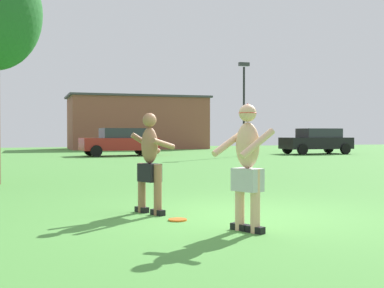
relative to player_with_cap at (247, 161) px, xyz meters
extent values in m
plane|color=#4C8E3D|center=(0.48, 1.28, -0.95)|extent=(80.00, 80.00, 0.00)
cube|color=black|center=(0.06, -0.12, -0.90)|extent=(0.21, 0.28, 0.09)
cylinder|color=#E0AD89|center=(0.06, -0.12, -0.52)|extent=(0.13, 0.13, 0.85)
cube|color=black|center=(-0.05, 0.13, -0.90)|extent=(0.21, 0.28, 0.09)
cylinder|color=#E0AD89|center=(-0.05, 0.13, -0.52)|extent=(0.13, 0.13, 0.85)
cube|color=#B7B7BC|center=(0.01, 0.00, -0.25)|extent=(0.39, 0.46, 0.31)
ellipsoid|color=#E0AD89|center=(0.01, 0.00, 0.21)|extent=(0.36, 0.43, 0.62)
cylinder|color=#E0AD89|center=(0.02, -0.26, 0.24)|extent=(0.54, 0.19, 0.40)
cylinder|color=#E0AD89|center=(-0.19, 0.18, 0.24)|extent=(0.55, 0.24, 0.37)
sphere|color=#E0AD89|center=(0.01, 0.00, 0.64)|extent=(0.24, 0.24, 0.24)
cone|color=red|center=(0.01, 0.00, 0.71)|extent=(0.33, 0.33, 0.13)
cube|color=black|center=(-0.99, 2.08, -0.90)|extent=(0.21, 0.28, 0.09)
cylinder|color=#936647|center=(-0.99, 2.08, -0.54)|extent=(0.13, 0.13, 0.82)
cube|color=black|center=(-0.81, 1.70, -0.90)|extent=(0.21, 0.28, 0.09)
cylinder|color=#936647|center=(-0.81, 1.70, -0.54)|extent=(0.13, 0.13, 0.82)
cube|color=black|center=(-0.90, 1.89, -0.28)|extent=(0.37, 0.43, 0.30)
ellipsoid|color=#936647|center=(-0.90, 1.89, 0.17)|extent=(0.34, 0.40, 0.60)
cylinder|color=#936647|center=(-0.91, 2.14, 0.20)|extent=(0.54, 0.19, 0.37)
cylinder|color=#936647|center=(-0.71, 1.73, 0.20)|extent=(0.50, 0.44, 0.20)
sphere|color=#936647|center=(-0.90, 1.89, 0.59)|extent=(0.23, 0.23, 0.23)
cylinder|color=orange|center=(-0.65, 1.12, -0.94)|extent=(0.28, 0.28, 0.03)
cube|color=black|center=(14.31, 21.61, -0.28)|extent=(4.33, 1.87, 0.70)
cube|color=#282D33|center=(14.51, 21.61, 0.35)|extent=(2.44, 1.63, 0.56)
cylinder|color=black|center=(12.82, 20.68, -0.63)|extent=(0.64, 0.23, 0.64)
cylinder|color=black|center=(12.79, 22.48, -0.63)|extent=(0.64, 0.23, 0.64)
cylinder|color=black|center=(15.83, 20.73, -0.63)|extent=(0.64, 0.23, 0.64)
cylinder|color=black|center=(15.80, 22.53, -0.63)|extent=(0.64, 0.23, 0.64)
cube|color=maroon|center=(2.22, 22.86, -0.28)|extent=(4.44, 2.15, 0.70)
cube|color=#282D33|center=(2.42, 22.87, 0.35)|extent=(2.53, 1.78, 0.56)
cylinder|color=black|center=(0.80, 21.83, -0.63)|extent=(0.66, 0.27, 0.64)
cylinder|color=black|center=(0.65, 23.63, -0.63)|extent=(0.66, 0.27, 0.64)
cylinder|color=black|center=(3.80, 22.08, -0.63)|extent=(0.66, 0.27, 0.64)
cylinder|color=black|center=(3.65, 23.88, -0.63)|extent=(0.66, 0.27, 0.64)
cylinder|color=black|center=(8.86, 20.30, 1.56)|extent=(0.12, 0.12, 5.02)
cube|color=#333338|center=(8.86, 20.30, 4.22)|extent=(0.60, 0.24, 0.20)
cube|color=brown|center=(5.81, 35.09, 1.11)|extent=(10.75, 5.58, 4.12)
cube|color=#3F3F44|center=(5.81, 35.09, 3.25)|extent=(11.18, 5.80, 0.16)
camera|label=1|loc=(-2.81, -6.30, 0.38)|focal=48.00mm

